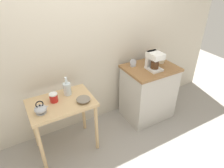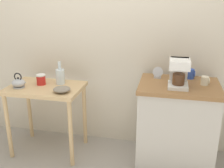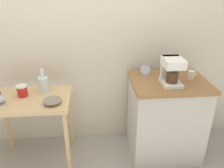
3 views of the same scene
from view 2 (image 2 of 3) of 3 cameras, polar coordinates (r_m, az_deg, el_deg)
The scene contains 12 objects.
ground_plane at distance 3.03m, azimuth -2.70°, elevation -15.39°, with size 8.00×8.00×0.00m, color gray.
back_wall at distance 2.95m, azimuth 1.23°, elevation 12.99°, with size 4.40×0.10×2.80m, color beige.
wooden_table at distance 2.95m, azimuth -13.86°, elevation -2.63°, with size 0.78×0.53×0.77m.
kitchen_counter at distance 2.78m, azimuth 13.44°, elevation -8.63°, with size 0.76×0.59×0.88m.
bowl_stoneware at distance 2.70m, azimuth -10.64°, elevation -1.11°, with size 0.17×0.17×0.05m.
teakettle at distance 2.94m, azimuth -19.24°, elevation 0.24°, with size 0.17×0.14×0.16m.
glass_carafe_vase at distance 2.93m, azimuth -10.98°, elevation 1.68°, with size 0.09×0.09×0.25m.
canister_enamel at distance 2.96m, azimuth -14.88°, elevation 0.94°, with size 0.10×0.10×0.11m.
coffee_maker at distance 2.50m, azimuth 14.07°, elevation 2.58°, with size 0.18×0.22×0.26m.
mug_small_cream at distance 2.64m, azimuth 19.19°, elevation 0.67°, with size 0.08×0.07×0.08m.
mug_blue at distance 2.79m, azimuth 16.35°, elevation 2.08°, with size 0.09×0.08×0.10m.
table_clock at distance 2.74m, azimuth 9.71°, elevation 2.30°, with size 0.10×0.05×0.11m.
Camera 2 is at (0.67, -2.40, 1.72)m, focal length 42.95 mm.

